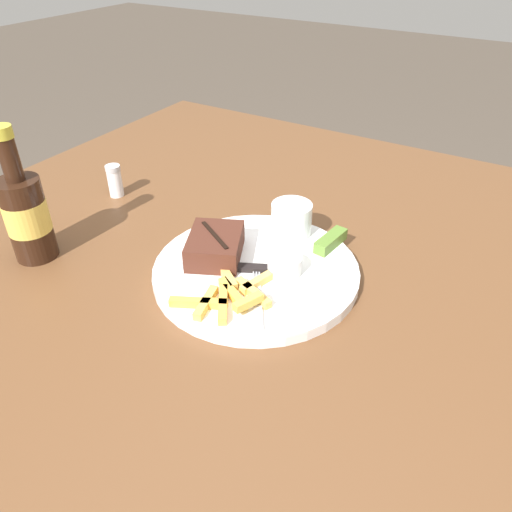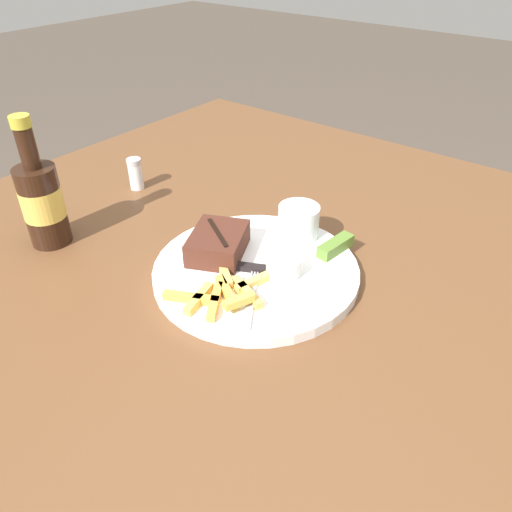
% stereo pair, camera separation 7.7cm
% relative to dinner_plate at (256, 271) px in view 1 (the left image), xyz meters
% --- Properties ---
extents(dining_table, '(1.29, 1.30, 0.73)m').
position_rel_dinner_plate_xyz_m(dining_table, '(0.00, 0.00, -0.08)').
color(dining_table, brown).
rests_on(dining_table, ground_plane).
extents(dinner_plate, '(0.32, 0.32, 0.02)m').
position_rel_dinner_plate_xyz_m(dinner_plate, '(0.00, 0.00, 0.00)').
color(dinner_plate, white).
rests_on(dinner_plate, dining_table).
extents(steak_portion, '(0.13, 0.12, 0.04)m').
position_rel_dinner_plate_xyz_m(steak_portion, '(-0.01, 0.07, 0.03)').
color(steak_portion, '#472319').
rests_on(steak_portion, dinner_plate).
extents(fries_pile, '(0.15, 0.13, 0.02)m').
position_rel_dinner_plate_xyz_m(fries_pile, '(-0.09, -0.01, 0.02)').
color(fries_pile, gold).
rests_on(fries_pile, dinner_plate).
extents(coleslaw_cup, '(0.07, 0.07, 0.06)m').
position_rel_dinner_plate_xyz_m(coleslaw_cup, '(0.12, -0.00, 0.04)').
color(coleslaw_cup, white).
rests_on(coleslaw_cup, dinner_plate).
extents(dipping_sauce_cup, '(0.05, 0.05, 0.03)m').
position_rel_dinner_plate_xyz_m(dipping_sauce_cup, '(0.01, -0.05, 0.03)').
color(dipping_sauce_cup, silver).
rests_on(dipping_sauce_cup, dinner_plate).
extents(pickle_spear, '(0.07, 0.03, 0.02)m').
position_rel_dinner_plate_xyz_m(pickle_spear, '(0.11, -0.08, 0.02)').
color(pickle_spear, '#567A2D').
rests_on(pickle_spear, dinner_plate).
extents(fork_utensil, '(0.12, 0.08, 0.00)m').
position_rel_dinner_plate_xyz_m(fork_utensil, '(-0.07, -0.05, 0.01)').
color(fork_utensil, '#B7B7BC').
rests_on(fork_utensil, dinner_plate).
extents(knife_utensil, '(0.09, 0.16, 0.01)m').
position_rel_dinner_plate_xyz_m(knife_utensil, '(-0.03, 0.03, 0.01)').
color(knife_utensil, '#B7B7BC').
rests_on(knife_utensil, dinner_plate).
extents(beer_bottle, '(0.07, 0.07, 0.22)m').
position_rel_dinner_plate_xyz_m(beer_bottle, '(-0.14, 0.34, 0.07)').
color(beer_bottle, black).
rests_on(beer_bottle, dining_table).
extents(salt_shaker, '(0.03, 0.03, 0.07)m').
position_rel_dinner_plate_xyz_m(salt_shaker, '(0.09, 0.38, 0.02)').
color(salt_shaker, white).
rests_on(salt_shaker, dining_table).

